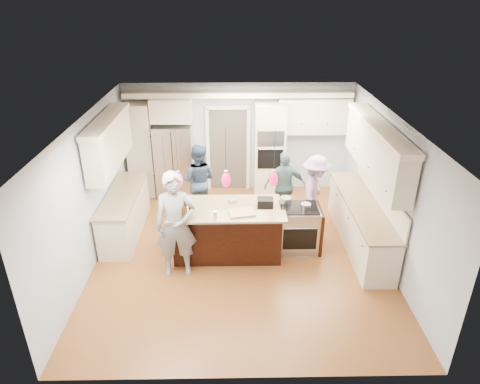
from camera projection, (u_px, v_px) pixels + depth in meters
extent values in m
plane|color=brown|center=(240.00, 252.00, 8.44)|extent=(6.00, 6.00, 0.00)
cube|color=#B2BCC6|center=(238.00, 138.00, 10.54)|extent=(5.50, 0.04, 2.70)
cube|color=#B2BCC6|center=(245.00, 298.00, 5.15)|extent=(5.50, 0.04, 2.70)
cube|color=#B2BCC6|center=(90.00, 192.00, 7.81)|extent=(0.04, 6.00, 2.70)
cube|color=#B2BCC6|center=(389.00, 189.00, 7.89)|extent=(0.04, 6.00, 2.70)
cube|color=white|center=(240.00, 119.00, 7.26)|extent=(5.50, 6.00, 0.04)
cube|color=#B7B7BC|center=(175.00, 161.00, 10.39)|extent=(0.90, 0.70, 1.80)
cube|color=beige|center=(269.00, 150.00, 10.35)|extent=(0.72, 0.64, 2.30)
cube|color=black|center=(271.00, 139.00, 9.88)|extent=(0.60, 0.02, 0.35)
cube|color=black|center=(270.00, 159.00, 10.10)|extent=(0.60, 0.02, 0.50)
cylinder|color=#B7B7BC|center=(271.00, 149.00, 9.96)|extent=(0.55, 0.02, 0.02)
cube|color=beige|center=(141.00, 150.00, 10.33)|extent=(0.60, 0.58, 2.30)
cube|color=beige|center=(171.00, 109.00, 9.90)|extent=(0.95, 0.58, 0.55)
cube|color=beige|center=(314.00, 116.00, 10.15)|extent=(1.70, 0.35, 0.85)
cube|color=beige|center=(238.00, 94.00, 9.87)|extent=(5.30, 0.38, 0.12)
cube|color=#4C443A|center=(228.00, 149.00, 10.66)|extent=(0.90, 0.06, 2.10)
cube|color=white|center=(228.00, 107.00, 10.15)|extent=(1.04, 0.06, 0.10)
cube|color=beige|center=(360.00, 224.00, 8.55)|extent=(0.60, 3.00, 0.88)
cube|color=tan|center=(363.00, 204.00, 8.35)|extent=(0.64, 3.05, 0.04)
cube|color=beige|center=(376.00, 152.00, 7.88)|extent=(0.35, 3.00, 0.85)
cube|color=beige|center=(380.00, 127.00, 7.67)|extent=(0.37, 3.10, 0.10)
cube|color=beige|center=(125.00, 214.00, 8.93)|extent=(0.60, 2.20, 0.88)
cube|color=tan|center=(122.00, 194.00, 8.73)|extent=(0.64, 2.25, 0.04)
cube|color=beige|center=(109.00, 144.00, 8.25)|extent=(0.35, 2.20, 0.85)
cube|color=beige|center=(106.00, 120.00, 8.04)|extent=(0.37, 2.30, 0.10)
cube|color=black|center=(227.00, 229.00, 8.38)|extent=(2.00, 1.00, 0.88)
cube|color=tan|center=(227.00, 208.00, 8.18)|extent=(2.10, 1.10, 0.04)
cube|color=black|center=(227.00, 240.00, 7.83)|extent=(2.00, 0.12, 1.08)
cube|color=tan|center=(227.00, 217.00, 7.46)|extent=(2.10, 0.42, 0.04)
cube|color=black|center=(265.00, 203.00, 8.17)|extent=(0.32, 0.26, 0.16)
cube|color=#B7B7BC|center=(298.00, 228.00, 8.39)|extent=(0.76, 0.66, 0.90)
cube|color=black|center=(300.00, 239.00, 8.11)|extent=(0.65, 0.01, 0.45)
cube|color=black|center=(299.00, 207.00, 8.19)|extent=(0.72, 0.59, 0.02)
cube|color=black|center=(318.00, 228.00, 8.40)|extent=(0.06, 0.71, 0.88)
cylinder|color=black|center=(176.00, 151.00, 6.95)|extent=(0.01, 0.01, 0.75)
ellipsoid|color=#CF0C48|center=(178.00, 180.00, 7.18)|extent=(0.15, 0.15, 0.26)
cylinder|color=black|center=(226.00, 150.00, 6.96)|extent=(0.01, 0.01, 0.75)
ellipsoid|color=#CF0C48|center=(226.00, 180.00, 7.19)|extent=(0.15, 0.15, 0.26)
cylinder|color=black|center=(275.00, 150.00, 6.97)|extent=(0.01, 0.01, 0.75)
ellipsoid|color=#CF0C48|center=(273.00, 179.00, 7.20)|extent=(0.15, 0.15, 0.26)
imported|color=gray|center=(176.00, 225.00, 7.43)|extent=(0.77, 0.55, 1.98)
imported|color=#2D3E58|center=(199.00, 180.00, 9.50)|extent=(0.93, 0.79, 1.68)
imported|color=#4A6868|center=(285.00, 186.00, 9.37)|extent=(0.94, 0.45, 1.56)
imported|color=gray|center=(315.00, 192.00, 9.04)|extent=(0.87, 1.17, 1.61)
cube|color=olive|center=(299.00, 246.00, 8.63)|extent=(0.90, 1.04, 0.01)
cylinder|color=silver|center=(182.00, 209.00, 7.37)|extent=(0.08, 0.08, 0.30)
cylinder|color=#4B270D|center=(185.00, 209.00, 7.43)|extent=(0.06, 0.06, 0.23)
cylinder|color=#4B270D|center=(184.00, 213.00, 7.29)|extent=(0.07, 0.07, 0.25)
cylinder|color=#4B270D|center=(190.00, 208.00, 7.49)|extent=(0.06, 0.06, 0.21)
cylinder|color=#B7B7BC|center=(215.00, 215.00, 7.36)|extent=(0.08, 0.08, 0.13)
cube|color=tan|center=(242.00, 213.00, 7.52)|extent=(0.50, 0.40, 0.03)
cylinder|color=#B7B7BC|center=(286.00, 200.00, 8.30)|extent=(0.22, 0.22, 0.13)
cylinder|color=#B7B7BC|center=(306.00, 206.00, 8.12)|extent=(0.19, 0.19, 0.10)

